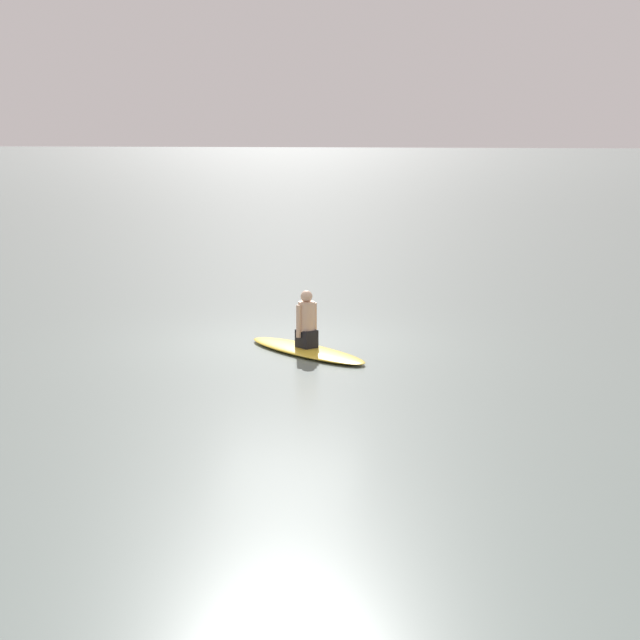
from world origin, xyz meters
TOP-DOWN VIEW (x-y plane):
  - ground_plane at (0.00, 0.00)m, footprint 400.00×400.00m
  - surfboard at (0.91, 0.51)m, footprint 2.38×2.60m
  - person_paddler at (0.91, 0.51)m, footprint 0.39×0.40m

SIDE VIEW (x-z plane):
  - ground_plane at x=0.00m, z-range 0.00..0.00m
  - surfboard at x=0.91m, z-range 0.00..0.10m
  - person_paddler at x=0.91m, z-range 0.05..0.99m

